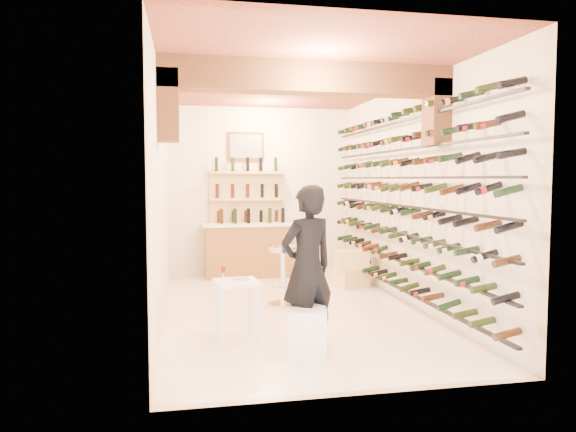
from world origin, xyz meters
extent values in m
plane|color=white|center=(0.00, 0.00, 0.00)|extent=(6.00, 6.00, 0.00)
cube|color=silver|center=(0.00, 3.00, 1.60)|extent=(3.50, 0.02, 3.20)
cube|color=silver|center=(0.00, -3.00, 1.60)|extent=(3.50, 0.02, 3.20)
cube|color=silver|center=(-1.75, 0.00, 1.60)|extent=(0.02, 6.00, 3.20)
cube|color=silver|center=(1.75, 0.00, 1.60)|extent=(0.02, 6.00, 3.20)
cube|color=brown|center=(0.00, 0.00, 3.20)|extent=(3.50, 6.00, 0.02)
cube|color=brown|center=(0.00, -1.00, 3.02)|extent=(3.50, 0.35, 0.36)
cube|color=brown|center=(-1.63, -1.00, 2.65)|extent=(0.24, 0.35, 0.80)
cube|color=brown|center=(1.63, -1.00, 2.65)|extent=(0.24, 0.35, 0.80)
cube|color=black|center=(1.59, 0.00, 0.25)|extent=(0.06, 5.70, 0.03)
cube|color=black|center=(1.59, 0.00, 0.65)|extent=(0.06, 5.70, 0.03)
cube|color=black|center=(1.59, 0.00, 1.05)|extent=(0.06, 5.70, 0.03)
cube|color=black|center=(1.59, 0.00, 1.45)|extent=(0.06, 5.70, 0.03)
cube|color=black|center=(1.59, 0.00, 1.85)|extent=(0.06, 5.70, 0.03)
cube|color=black|center=(1.59, 0.00, 2.25)|extent=(0.06, 5.70, 0.03)
cube|color=black|center=(1.59, 0.00, 2.65)|extent=(0.06, 5.70, 0.03)
cube|color=olive|center=(-0.30, 2.65, 0.48)|extent=(1.60, 0.55, 0.96)
cube|color=white|center=(-0.30, 2.65, 0.98)|extent=(1.70, 0.62, 0.05)
cube|color=tan|center=(-0.30, 2.92, 1.00)|extent=(1.40, 0.10, 2.00)
cube|color=tan|center=(-0.30, 2.82, 0.45)|extent=(1.40, 0.28, 0.04)
cube|color=tan|center=(-0.30, 2.82, 0.95)|extent=(1.40, 0.28, 0.04)
cube|color=tan|center=(-0.30, 2.82, 1.45)|extent=(1.40, 0.28, 0.04)
cube|color=tan|center=(-0.30, 2.82, 1.95)|extent=(1.40, 0.28, 0.04)
cube|color=brown|center=(-0.30, 2.97, 2.45)|extent=(0.70, 0.04, 0.55)
cube|color=#99998C|center=(-0.30, 2.94, 2.45)|extent=(0.60, 0.01, 0.45)
cube|color=white|center=(-0.90, -1.32, 0.67)|extent=(0.52, 0.52, 0.05)
cube|color=white|center=(-1.07, -1.53, 0.32)|extent=(0.05, 0.05, 0.65)
cube|color=white|center=(-0.69, -1.49, 0.32)|extent=(0.05, 0.05, 0.65)
cube|color=white|center=(-1.11, -1.14, 0.32)|extent=(0.05, 0.05, 0.65)
cube|color=white|center=(-0.73, -1.10, 0.32)|extent=(0.05, 0.05, 0.65)
cylinder|color=white|center=(-0.85, -1.30, 0.70)|extent=(0.22, 0.22, 0.01)
cylinder|color=#BF7266|center=(-0.85, -1.30, 0.72)|extent=(0.17, 0.17, 0.02)
cube|color=white|center=(-1.07, -1.43, 0.70)|extent=(0.15, 0.15, 0.01)
cylinder|color=white|center=(-1.04, -1.18, 0.70)|extent=(0.06, 0.06, 0.00)
cylinder|color=white|center=(-1.04, -1.18, 0.74)|extent=(0.01, 0.01, 0.08)
cone|color=#610B08|center=(-1.04, -1.18, 0.81)|extent=(0.07, 0.07, 0.07)
cube|color=white|center=(-0.23, -1.90, 0.25)|extent=(0.47, 0.47, 0.50)
imported|color=black|center=(-0.18, -1.70, 0.89)|extent=(0.76, 0.64, 1.77)
cylinder|color=silver|center=(-0.08, 0.27, 0.02)|extent=(0.45, 0.45, 0.03)
cylinder|color=silver|center=(-0.08, 0.27, 0.42)|extent=(0.09, 0.09, 0.79)
cylinder|color=silver|center=(-0.08, 0.27, 0.83)|extent=(0.43, 0.43, 0.08)
torus|color=silver|center=(-0.08, 0.27, 0.25)|extent=(0.34, 0.34, 0.03)
cube|color=#E4BD7D|center=(1.31, 1.36, 0.16)|extent=(0.60, 0.50, 0.31)
cube|color=#E4BD7D|center=(1.31, 1.36, 0.47)|extent=(0.57, 0.42, 0.31)
camera|label=1|loc=(-1.46, -7.20, 1.83)|focal=33.19mm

